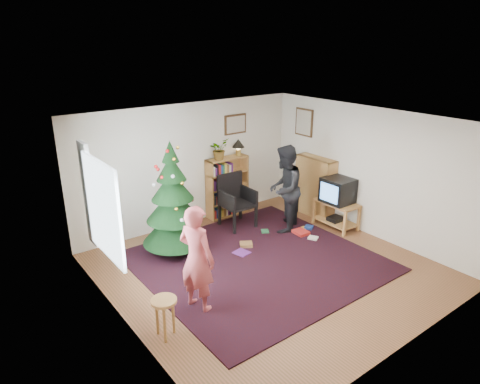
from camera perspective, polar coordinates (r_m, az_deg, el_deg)
floor at (r=7.37m, az=3.78°, el=-10.17°), size 5.00×5.00×0.00m
ceiling at (r=6.49m, az=4.28°, el=9.28°), size 5.00×5.00×0.00m
wall_back at (r=8.77m, az=-6.76°, el=3.62°), size 5.00×0.02×2.50m
wall_front at (r=5.39m, az=21.90°, el=-8.65°), size 5.00×0.02×2.50m
wall_left at (r=5.64m, az=-15.68°, el=-6.56°), size 0.02×5.00×2.50m
wall_right at (r=8.60m, az=16.71°, el=2.59°), size 0.02×5.00×2.50m
rug at (r=7.57m, az=2.28°, el=-9.21°), size 3.80×3.60×0.02m
window_pane at (r=6.07m, az=-17.78°, el=-2.26°), size 0.04×1.20×1.40m
curtain at (r=6.71m, az=-19.53°, el=-0.34°), size 0.06×0.35×1.60m
picture_back at (r=9.20m, az=-0.62°, el=9.02°), size 0.55×0.03×0.42m
picture_right at (r=9.52m, az=8.55°, el=9.18°), size 0.03×0.50×0.60m
christmas_tree at (r=7.62m, az=-8.89°, el=-2.11°), size 1.15×1.15×2.08m
bookshelf_back at (r=9.24m, az=-1.71°, el=0.81°), size 0.95×0.30×1.30m
bookshelf_right at (r=9.38m, az=9.97°, el=0.80°), size 0.30×0.95×1.30m
tv_stand at (r=8.97m, az=12.69°, el=-2.64°), size 0.49×0.88×0.55m
crt_tv at (r=8.80m, az=12.91°, el=0.22°), size 0.53×0.57×0.50m
armchair at (r=8.74m, az=-0.81°, el=-0.81°), size 0.61×0.61×1.10m
stool at (r=5.75m, az=-10.07°, el=-14.98°), size 0.34×0.34×0.56m
person_standing at (r=6.05m, az=-5.78°, el=-8.83°), size 0.55×0.67×1.59m
person_by_chair at (r=8.47m, az=5.94°, el=0.40°), size 1.08×1.02×1.75m
potted_plant at (r=8.89m, az=-2.82°, el=5.74°), size 0.48×0.45×0.43m
table_lamp at (r=9.16m, az=-0.23°, el=6.38°), size 0.27×0.27×0.36m
floor_clutter at (r=8.44m, az=5.84°, el=-5.83°), size 1.93×1.00×0.08m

